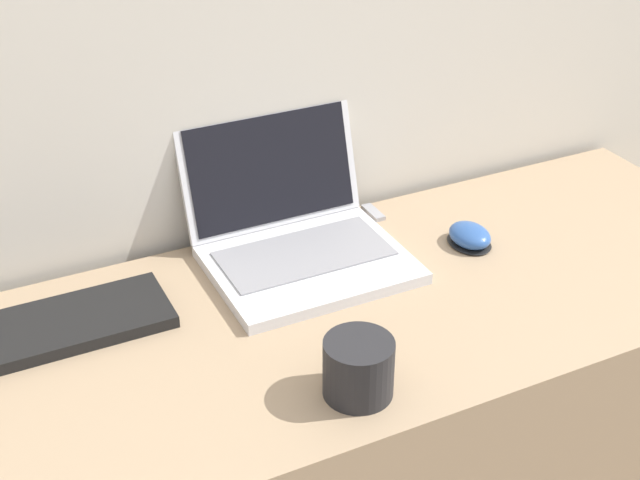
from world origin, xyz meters
TOP-DOWN VIEW (x-y plane):
  - desk at (0.00, 0.29)m, footprint 1.48×0.57m
  - laptop at (-0.04, 0.46)m, footprint 0.33×0.32m
  - drink_cup at (-0.12, 0.10)m, footprint 0.10×0.10m
  - computer_mouse at (0.25, 0.36)m, footprint 0.07×0.09m
  - external_keyboard at (-0.48, 0.42)m, footprint 0.38×0.14m
  - usb_stick at (0.15, 0.53)m, footprint 0.02×0.06m

SIDE VIEW (x-z plane):
  - desk at x=0.00m, z-range 0.00..0.71m
  - usb_stick at x=0.15m, z-range 0.71..0.72m
  - external_keyboard at x=-0.48m, z-range 0.71..0.73m
  - computer_mouse at x=0.25m, z-range 0.71..0.75m
  - drink_cup at x=-0.12m, z-range 0.72..0.80m
  - laptop at x=-0.04m, z-range 0.65..0.87m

